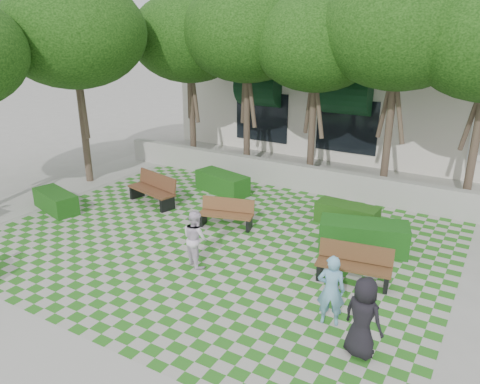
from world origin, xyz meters
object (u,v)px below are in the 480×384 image
Objects in this scene: bench_west at (153,190)px; person_white at (196,238)px; person_blue at (331,290)px; hedge_midleft at (222,183)px; person_dark at (363,318)px; hedge_west at (56,201)px; bench_east at (354,265)px; hedge_midright at (347,215)px; hedge_east at (363,236)px; bench_mid at (227,214)px.

person_white is (3.64, -2.67, 0.23)m from bench_west.
person_blue is (7.32, -3.28, 0.27)m from bench_west.
hedge_midleft is 9.01m from person_dark.
bench_west is 3.06m from hedge_west.
person_dark is (6.76, -5.94, 0.42)m from hedge_midleft.
person_dark is (0.90, -2.38, 0.34)m from bench_east.
person_blue is (1.28, -4.87, 0.43)m from hedge_midright.
person_white is (-3.58, -1.18, 0.29)m from bench_east.
hedge_east is 5.88m from hedge_midleft.
person_dark is (10.39, -1.83, 0.46)m from hedge_west.
bench_west is (-3.06, 0.34, 0.08)m from bench_mid.
bench_west reaches higher than bench_east.
bench_west is 0.89× the size of hedge_east.
bench_east is 0.97× the size of hedge_midright.
bench_east is 1.81m from person_blue.
person_white reaches higher than hedge_west.
bench_west is 2.48m from hedge_midleft.
hedge_midright is (-0.90, 1.39, -0.08)m from hedge_east.
person_blue is at bearing -164.60° from person_white.
person_dark is 4.64m from person_white.
bench_mid is 6.18m from person_dark.
person_blue is at bearing -96.04° from bench_east.
hedge_midright is at bearing -5.78° from hedge_midleft.
person_white is (-3.67, 0.61, -0.03)m from person_blue.
bench_mid is 1.08× the size of person_dark.
hedge_midleft is at bearing 139.86° from bench_east.
hedge_midright is at bearing -94.55° from person_white.
hedge_midleft is at bearing 174.22° from hedge_midright.
bench_mid is (-4.17, 1.15, -0.03)m from bench_east.
hedge_west is (-9.49, -0.56, -0.11)m from bench_east.
bench_east is at bearing -80.36° from hedge_east.
hedge_east is at bearing -6.88° from bench_mid.
hedge_west is (-3.63, -4.11, -0.04)m from hedge_midleft.
person_blue is at bearing -83.83° from hedge_east.
bench_mid is 0.74× the size of hedge_east.
hedge_west is 1.25× the size of person_white.
person_white is at bearing -22.54° from bench_west.
hedge_east is 1.25× the size of hedge_west.
hedge_west is (-5.33, -1.70, -0.09)m from bench_mid.
person_white is at bearing -170.69° from bench_east.
bench_east is 0.78× the size of hedge_east.
bench_east is 3.31m from hedge_midright.
bench_west is at bearing -178.32° from hedge_east.
hedge_east is 1.57× the size of person_white.
bench_east is 0.88× the size of hedge_midleft.
person_blue is 3.72m from person_white.
bench_west reaches higher than hedge_east.
person_white reaches higher than hedge_midright.
bench_east is at bearing -31.26° from hedge_midleft.
person_dark is 1.08× the size of person_white.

